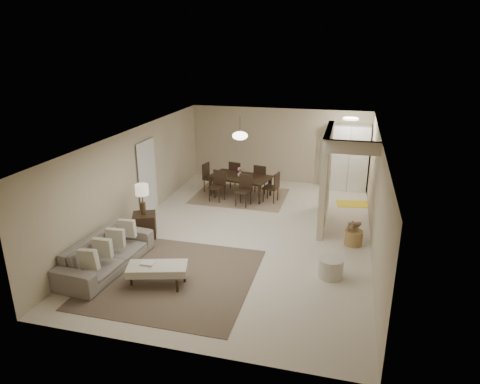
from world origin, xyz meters
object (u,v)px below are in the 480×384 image
(pantry_cabinet, at_px, (349,158))
(wicker_basket, at_px, (354,238))
(ottoman_bench, at_px, (157,269))
(sofa, at_px, (106,254))
(side_table, at_px, (145,225))
(round_pouf, at_px, (331,268))
(dining_table, at_px, (240,186))

(pantry_cabinet, xyz_separation_m, wicker_basket, (0.25, -4.15, -0.87))
(ottoman_bench, bearing_deg, sofa, 151.24)
(side_table, bearing_deg, ottoman_bench, -57.48)
(ottoman_bench, relative_size, wicker_basket, 3.00)
(round_pouf, bearing_deg, ottoman_bench, -160.78)
(round_pouf, distance_m, wicker_basket, 1.69)
(pantry_cabinet, height_order, ottoman_bench, pantry_cabinet)
(pantry_cabinet, xyz_separation_m, sofa, (-4.80, -6.63, -0.71))
(round_pouf, xyz_separation_m, wicker_basket, (0.45, 1.63, -0.02))
(side_table, bearing_deg, sofa, -91.71)
(wicker_basket, bearing_deg, round_pouf, -105.26)
(sofa, height_order, dining_table, sofa)
(ottoman_bench, relative_size, round_pouf, 2.42)
(side_table, xyz_separation_m, round_pouf, (4.55, -0.82, -0.09))
(pantry_cabinet, relative_size, side_table, 3.56)
(sofa, xyz_separation_m, round_pouf, (4.60, 0.85, -0.14))
(sofa, height_order, wicker_basket, sofa)
(dining_table, bearing_deg, sofa, -95.65)
(round_pouf, bearing_deg, wicker_basket, 74.74)
(dining_table, bearing_deg, wicker_basket, -25.14)
(ottoman_bench, distance_m, wicker_basket, 4.66)
(sofa, bearing_deg, round_pouf, -74.96)
(round_pouf, distance_m, dining_table, 5.19)
(round_pouf, bearing_deg, side_table, 169.76)
(pantry_cabinet, xyz_separation_m, dining_table, (-3.20, -1.56, -0.72))
(ottoman_bench, distance_m, round_pouf, 3.49)
(sofa, relative_size, wicker_basket, 5.59)
(pantry_cabinet, distance_m, sofa, 8.22)
(ottoman_bench, bearing_deg, side_table, 106.69)
(wicker_basket, xyz_separation_m, dining_table, (-3.45, 2.59, 0.15))
(sofa, distance_m, dining_table, 5.32)
(sofa, xyz_separation_m, dining_table, (1.60, 5.08, -0.02))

